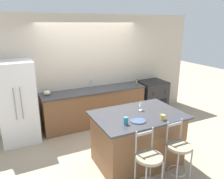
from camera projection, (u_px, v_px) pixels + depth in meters
name	position (u px, v px, depth m)	size (l,w,h in m)	color
ground_plane	(101.00, 129.00, 5.35)	(18.00, 18.00, 0.00)	tan
wall_back	(89.00, 70.00, 5.54)	(6.00, 0.07, 2.70)	beige
back_counter	(95.00, 106.00, 5.53)	(2.61, 0.66, 0.91)	brown
sink_faucet	(91.00, 82.00, 5.53)	(0.02, 0.13, 0.22)	#ADAFB5
kitchen_island	(137.00, 138.00, 3.95)	(1.57, 1.07, 0.96)	brown
refrigerator	(18.00, 102.00, 4.62)	(0.75, 0.74, 1.75)	white
oven_range	(152.00, 97.00, 6.22)	(0.74, 0.68, 0.93)	#28282B
bar_stool_near	(149.00, 163.00, 3.14)	(0.39, 0.39, 1.03)	#99999E
bar_stool_far	(178.00, 152.00, 3.42)	(0.39, 0.39, 1.03)	#99999E
dinner_plate	(138.00, 121.00, 3.54)	(0.27, 0.27, 0.02)	#425170
wine_glass	(141.00, 103.00, 3.94)	(0.07, 0.07, 0.19)	white
coffee_mug	(163.00, 117.00, 3.57)	(0.11, 0.08, 0.09)	#C1B251
tumbler_cup	(126.00, 121.00, 3.41)	(0.07, 0.07, 0.12)	teal
pumpkin_decoration	(47.00, 93.00, 4.95)	(0.15, 0.15, 0.14)	beige
soap_bottle	(137.00, 82.00, 5.89)	(0.05, 0.05, 0.13)	#89B260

